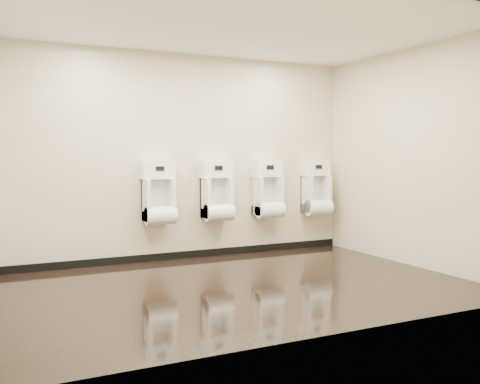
% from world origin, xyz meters
% --- Properties ---
extents(ground, '(5.00, 3.50, 0.00)m').
position_xyz_m(ground, '(0.00, 0.00, 0.00)').
color(ground, black).
rests_on(ground, ground).
extents(ceiling, '(5.00, 3.50, 0.00)m').
position_xyz_m(ceiling, '(0.00, 0.00, 2.80)').
color(ceiling, silver).
extents(back_wall, '(5.00, 0.02, 2.80)m').
position_xyz_m(back_wall, '(0.00, 1.75, 1.40)').
color(back_wall, beige).
rests_on(back_wall, ground).
extents(front_wall, '(5.00, 0.02, 2.80)m').
position_xyz_m(front_wall, '(0.00, -1.75, 1.40)').
color(front_wall, beige).
rests_on(front_wall, ground).
extents(right_wall, '(0.02, 3.50, 2.80)m').
position_xyz_m(right_wall, '(2.50, 0.00, 1.40)').
color(right_wall, beige).
rests_on(right_wall, ground).
extents(skirting_back, '(5.00, 0.02, 0.10)m').
position_xyz_m(skirting_back, '(0.00, 1.74, 0.05)').
color(skirting_back, black).
rests_on(skirting_back, ground).
extents(urinal_0, '(0.45, 0.34, 0.83)m').
position_xyz_m(urinal_0, '(-0.39, 1.60, 0.88)').
color(urinal_0, white).
rests_on(urinal_0, back_wall).
extents(urinal_1, '(0.45, 0.34, 0.83)m').
position_xyz_m(urinal_1, '(0.44, 1.60, 0.88)').
color(urinal_1, white).
rests_on(urinal_1, back_wall).
extents(urinal_2, '(0.45, 0.34, 0.83)m').
position_xyz_m(urinal_2, '(1.25, 1.60, 0.88)').
color(urinal_2, white).
rests_on(urinal_2, back_wall).
extents(urinal_3, '(0.45, 0.34, 0.83)m').
position_xyz_m(urinal_3, '(2.09, 1.60, 0.88)').
color(urinal_3, white).
rests_on(urinal_3, back_wall).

